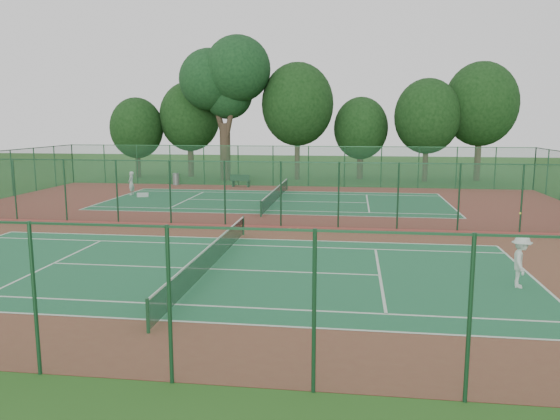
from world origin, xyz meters
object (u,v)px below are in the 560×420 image
object	(u,v)px
big_tree	(225,79)
kit_bag	(143,195)
bench	(240,181)
trash_bin	(176,179)
player_far	(131,183)
player_near	(521,262)

from	to	relation	value
big_tree	kit_bag	bearing A→B (deg)	-105.55
bench	kit_bag	xyz separation A→B (m)	(-5.93, -7.11, -0.39)
trash_bin	bench	bearing A→B (deg)	-6.89
player_far	trash_bin	bearing A→B (deg)	168.65
player_near	kit_bag	xyz separation A→B (m)	(-21.17, 19.62, -0.75)
player_far	kit_bag	distance (m)	1.73
player_near	big_tree	distance (m)	37.68
player_near	kit_bag	world-z (taller)	player_near
player_near	trash_bin	bearing A→B (deg)	50.12
kit_bag	big_tree	xyz separation A→B (m)	(3.48, 12.53, 9.32)
trash_bin	kit_bag	xyz separation A→B (m)	(0.02, -7.83, -0.36)
trash_bin	kit_bag	bearing A→B (deg)	-89.84
player_far	kit_bag	xyz separation A→B (m)	(1.26, -0.92, -0.75)
player_far	bench	world-z (taller)	player_far
player_near	bench	distance (m)	30.77
big_tree	player_near	bearing A→B (deg)	-61.18
bench	big_tree	world-z (taller)	big_tree
bench	kit_bag	size ratio (longest dim) A/B	2.17
trash_bin	big_tree	bearing A→B (deg)	53.27
player_near	player_far	xyz separation A→B (m)	(-22.43, 20.54, -0.00)
bench	big_tree	distance (m)	10.72
player_far	kit_bag	size ratio (longest dim) A/B	2.17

